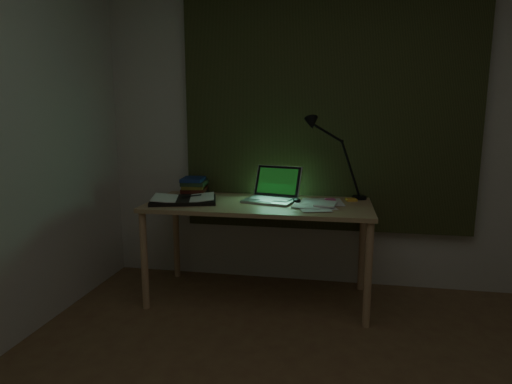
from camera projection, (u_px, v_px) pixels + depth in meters
wall_back at (327, 126)px, 3.28m from camera, size 3.50×0.00×2.50m
curtain at (327, 100)px, 3.21m from camera, size 2.20×0.06×2.00m
desk at (259, 251)px, 3.11m from camera, size 1.58×0.69×0.72m
laptop at (269, 184)px, 3.06m from camera, size 0.44×0.47×0.25m
open_textbook at (184, 199)px, 3.08m from camera, size 0.53×0.44×0.04m
book_stack at (194, 186)px, 3.34m from camera, size 0.22×0.25×0.14m
loose_papers at (319, 204)px, 2.97m from camera, size 0.35×0.36×0.02m
mouse at (297, 200)px, 3.05m from camera, size 0.08×0.10×0.03m
sticky_yellow at (351, 200)px, 3.12m from camera, size 0.09×0.09×0.02m
sticky_pink at (330, 200)px, 3.12m from camera, size 0.08×0.08×0.01m
desk_lamp at (361, 160)px, 3.13m from camera, size 0.44×0.37×0.58m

